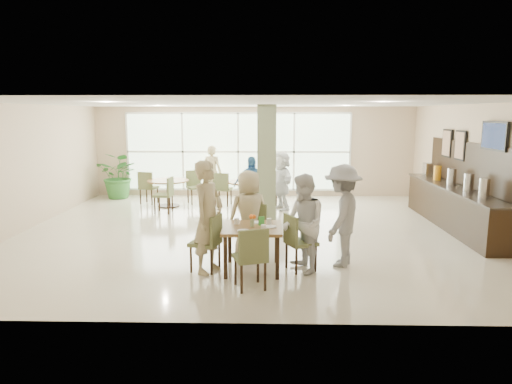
{
  "coord_description": "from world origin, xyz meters",
  "views": [
    {
      "loc": [
        0.41,
        -9.84,
        2.6
      ],
      "look_at": [
        0.2,
        -1.2,
        1.1
      ],
      "focal_mm": 32.0,
      "sensor_mm": 36.0,
      "label": 1
    }
  ],
  "objects_px": {
    "teen_far": "(249,214)",
    "teen_standing": "(342,215)",
    "adult_b": "(281,181)",
    "adult_a": "(251,186)",
    "round_table_left": "(168,186)",
    "teen_left": "(208,217)",
    "buffet_counter": "(454,204)",
    "round_table_right": "(249,187)",
    "adult_standing": "(212,172)",
    "teen_right": "(303,224)",
    "potted_plant": "(120,176)",
    "main_table": "(252,232)"
  },
  "relations": [
    {
      "from": "main_table",
      "to": "adult_standing",
      "type": "height_order",
      "value": "adult_standing"
    },
    {
      "from": "teen_right",
      "to": "adult_a",
      "type": "relative_size",
      "value": 1.07
    },
    {
      "from": "potted_plant",
      "to": "round_table_right",
      "type": "bearing_deg",
      "value": -19.26
    },
    {
      "from": "teen_far",
      "to": "teen_standing",
      "type": "height_order",
      "value": "teen_standing"
    },
    {
      "from": "buffet_counter",
      "to": "teen_standing",
      "type": "xyz_separation_m",
      "value": [
        -3.01,
        -2.73,
        0.32
      ]
    },
    {
      "from": "round_table_left",
      "to": "adult_b",
      "type": "bearing_deg",
      "value": -5.61
    },
    {
      "from": "teen_far",
      "to": "teen_right",
      "type": "relative_size",
      "value": 0.97
    },
    {
      "from": "adult_b",
      "to": "adult_standing",
      "type": "height_order",
      "value": "adult_standing"
    },
    {
      "from": "round_table_right",
      "to": "teen_far",
      "type": "bearing_deg",
      "value": -87.81
    },
    {
      "from": "teen_standing",
      "to": "adult_a",
      "type": "xyz_separation_m",
      "value": [
        -1.69,
        3.82,
        -0.11
      ]
    },
    {
      "from": "teen_left",
      "to": "adult_b",
      "type": "relative_size",
      "value": 1.18
    },
    {
      "from": "teen_right",
      "to": "teen_far",
      "type": "bearing_deg",
      "value": -150.36
    },
    {
      "from": "teen_left",
      "to": "teen_standing",
      "type": "height_order",
      "value": "teen_left"
    },
    {
      "from": "round_table_right",
      "to": "teen_right",
      "type": "bearing_deg",
      "value": -78.01
    },
    {
      "from": "adult_b",
      "to": "adult_standing",
      "type": "relative_size",
      "value": 0.96
    },
    {
      "from": "adult_b",
      "to": "adult_a",
      "type": "bearing_deg",
      "value": -67.31
    },
    {
      "from": "round_table_left",
      "to": "adult_a",
      "type": "xyz_separation_m",
      "value": [
        2.37,
        -1.13,
        0.18
      ]
    },
    {
      "from": "teen_left",
      "to": "teen_far",
      "type": "relative_size",
      "value": 1.17
    },
    {
      "from": "teen_right",
      "to": "round_table_right",
      "type": "bearing_deg",
      "value": 174.28
    },
    {
      "from": "main_table",
      "to": "teen_far",
      "type": "height_order",
      "value": "teen_far"
    },
    {
      "from": "potted_plant",
      "to": "teen_standing",
      "type": "xyz_separation_m",
      "value": [
        5.82,
        -6.17,
        0.17
      ]
    },
    {
      "from": "teen_left",
      "to": "teen_right",
      "type": "distance_m",
      "value": 1.56
    },
    {
      "from": "round_table_left",
      "to": "adult_standing",
      "type": "bearing_deg",
      "value": 46.66
    },
    {
      "from": "teen_right",
      "to": "potted_plant",
      "type": "bearing_deg",
      "value": -159.55
    },
    {
      "from": "main_table",
      "to": "round_table_left",
      "type": "distance_m",
      "value": 5.84
    },
    {
      "from": "potted_plant",
      "to": "teen_right",
      "type": "bearing_deg",
      "value": -51.84
    },
    {
      "from": "round_table_right",
      "to": "teen_standing",
      "type": "height_order",
      "value": "teen_standing"
    },
    {
      "from": "teen_far",
      "to": "adult_standing",
      "type": "bearing_deg",
      "value": -100.8
    },
    {
      "from": "round_table_right",
      "to": "teen_left",
      "type": "xyz_separation_m",
      "value": [
        -0.46,
        -5.14,
        0.34
      ]
    },
    {
      "from": "round_table_right",
      "to": "round_table_left",
      "type": "bearing_deg",
      "value": 175.2
    },
    {
      "from": "teen_right",
      "to": "teen_standing",
      "type": "distance_m",
      "value": 0.78
    },
    {
      "from": "teen_far",
      "to": "adult_b",
      "type": "height_order",
      "value": "teen_far"
    },
    {
      "from": "round_table_right",
      "to": "adult_b",
      "type": "relative_size",
      "value": 0.74
    },
    {
      "from": "round_table_left",
      "to": "teen_left",
      "type": "height_order",
      "value": "teen_left"
    },
    {
      "from": "round_table_left",
      "to": "round_table_right",
      "type": "distance_m",
      "value": 2.29
    },
    {
      "from": "potted_plant",
      "to": "adult_standing",
      "type": "relative_size",
      "value": 0.86
    },
    {
      "from": "main_table",
      "to": "buffet_counter",
      "type": "relative_size",
      "value": 0.21
    },
    {
      "from": "potted_plant",
      "to": "teen_right",
      "type": "height_order",
      "value": "teen_right"
    },
    {
      "from": "buffet_counter",
      "to": "adult_a",
      "type": "relative_size",
      "value": 3.08
    },
    {
      "from": "teen_left",
      "to": "teen_standing",
      "type": "distance_m",
      "value": 2.27
    },
    {
      "from": "potted_plant",
      "to": "teen_left",
      "type": "distance_m",
      "value": 7.48
    },
    {
      "from": "teen_left",
      "to": "round_table_left",
      "type": "bearing_deg",
      "value": 43.34
    },
    {
      "from": "main_table",
      "to": "teen_right",
      "type": "height_order",
      "value": "teen_right"
    },
    {
      "from": "adult_a",
      "to": "teen_right",
      "type": "bearing_deg",
      "value": -72.17
    },
    {
      "from": "round_table_right",
      "to": "teen_right",
      "type": "relative_size",
      "value": 0.72
    },
    {
      "from": "main_table",
      "to": "adult_b",
      "type": "relative_size",
      "value": 0.62
    },
    {
      "from": "round_table_left",
      "to": "buffet_counter",
      "type": "relative_size",
      "value": 0.25
    },
    {
      "from": "buffet_counter",
      "to": "round_table_right",
      "type": "bearing_deg",
      "value": 157.0
    },
    {
      "from": "potted_plant",
      "to": "teen_right",
      "type": "relative_size",
      "value": 0.86
    },
    {
      "from": "teen_standing",
      "to": "teen_left",
      "type": "bearing_deg",
      "value": -56.19
    }
  ]
}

